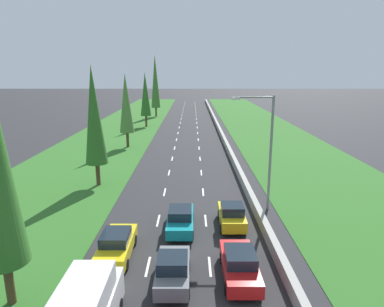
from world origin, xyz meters
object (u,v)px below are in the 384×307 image
at_px(red_sedan_right_lane, 240,264).
at_px(poplar_tree_fifth, 156,82).
at_px(grey_hatchback_centre_lane, 174,270).
at_px(poplar_tree_fourth, 146,95).
at_px(teal_sedan_centre_lane, 181,219).
at_px(yellow_sedan_left_lane, 117,244).
at_px(yellow_hatchback_right_lane, 232,215).
at_px(poplar_tree_third, 127,104).
at_px(poplar_tree_second, 95,116).
at_px(street_light_mast, 267,145).

xyz_separation_m(red_sedan_right_lane, poplar_tree_fifth, (-11.16, 65.10, 7.46)).
bearing_deg(grey_hatchback_centre_lane, poplar_tree_fourth, 99.04).
relative_size(grey_hatchback_centre_lane, teal_sedan_centre_lane, 0.87).
distance_m(yellow_sedan_left_lane, poplar_tree_fourth, 48.47).
bearing_deg(yellow_hatchback_right_lane, poplar_tree_fifth, 101.00).
bearing_deg(poplar_tree_fifth, grey_hatchback_centre_lane, -83.33).
height_order(red_sedan_right_lane, poplar_tree_third, poplar_tree_third).
bearing_deg(poplar_tree_second, yellow_hatchback_right_lane, -36.82).
height_order(poplar_tree_second, street_light_mast, poplar_tree_second).
distance_m(teal_sedan_centre_lane, street_light_mast, 8.69).
bearing_deg(teal_sedan_centre_lane, red_sedan_right_lane, -59.34).
distance_m(red_sedan_right_lane, yellow_sedan_left_lane, 7.28).
distance_m(grey_hatchback_centre_lane, poplar_tree_fourth, 51.51).
xyz_separation_m(yellow_hatchback_right_lane, teal_sedan_centre_lane, (-3.61, -0.58, -0.02)).
xyz_separation_m(red_sedan_right_lane, grey_hatchback_centre_lane, (-3.49, -0.53, 0.02)).
bearing_deg(street_light_mast, poplar_tree_fifth, 104.42).
relative_size(poplar_tree_second, poplar_tree_fifth, 0.78).
distance_m(red_sedan_right_lane, poplar_tree_second, 19.85).
relative_size(red_sedan_right_lane, poplar_tree_fifth, 0.31).
height_order(yellow_sedan_left_lane, street_light_mast, street_light_mast).
height_order(yellow_hatchback_right_lane, teal_sedan_centre_lane, yellow_hatchback_right_lane).
bearing_deg(yellow_hatchback_right_lane, poplar_tree_second, 143.18).
bearing_deg(poplar_tree_third, red_sedan_right_lane, -69.59).
relative_size(poplar_tree_third, street_light_mast, 1.16).
height_order(teal_sedan_centre_lane, poplar_tree_fifth, poplar_tree_fifth).
xyz_separation_m(teal_sedan_centre_lane, poplar_tree_fifth, (-7.84, 59.50, 7.46)).
bearing_deg(poplar_tree_third, poplar_tree_fifth, 88.93).
xyz_separation_m(grey_hatchback_centre_lane, poplar_tree_fifth, (-7.67, 65.63, 7.44)).
distance_m(grey_hatchback_centre_lane, poplar_tree_third, 33.71).
relative_size(red_sedan_right_lane, yellow_hatchback_right_lane, 1.15).
bearing_deg(grey_hatchback_centre_lane, teal_sedan_centre_lane, 88.39).
bearing_deg(poplar_tree_second, poplar_tree_fifth, 89.57).
height_order(yellow_sedan_left_lane, poplar_tree_second, poplar_tree_second).
bearing_deg(poplar_tree_fourth, street_light_mast, -70.14).
bearing_deg(red_sedan_right_lane, teal_sedan_centre_lane, 120.66).
bearing_deg(yellow_sedan_left_lane, grey_hatchback_centre_lane, -37.25).
bearing_deg(grey_hatchback_centre_lane, poplar_tree_second, 117.34).
bearing_deg(red_sedan_right_lane, yellow_sedan_left_lane, 163.16).
relative_size(grey_hatchback_centre_lane, street_light_mast, 0.43).
bearing_deg(poplar_tree_fifth, poplar_tree_third, -91.07).
bearing_deg(street_light_mast, grey_hatchback_centre_lane, -124.20).
bearing_deg(poplar_tree_second, street_light_mast, -21.31).
distance_m(yellow_sedan_left_lane, poplar_tree_fifth, 63.57).
distance_m(yellow_sedan_left_lane, yellow_hatchback_right_lane, 8.32).
xyz_separation_m(teal_sedan_centre_lane, poplar_tree_fourth, (-8.22, 44.45, 5.47)).
height_order(red_sedan_right_lane, grey_hatchback_centre_lane, grey_hatchback_centre_lane).
relative_size(yellow_sedan_left_lane, poplar_tree_third, 0.43).
distance_m(red_sedan_right_lane, grey_hatchback_centre_lane, 3.53).
xyz_separation_m(poplar_tree_second, poplar_tree_third, (-0.25, 16.64, -0.43)).
bearing_deg(street_light_mast, poplar_tree_fourth, 109.86).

